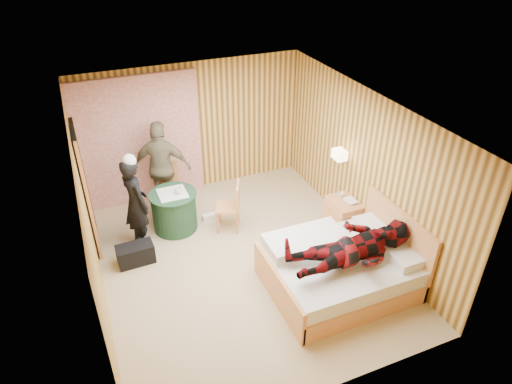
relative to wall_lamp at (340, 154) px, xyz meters
name	(u,v)px	position (x,y,z in m)	size (l,w,h in m)	color
floor	(242,261)	(-1.92, -0.45, -1.30)	(4.20, 5.00, 0.01)	tan
ceiling	(239,112)	(-1.92, -0.45, 1.20)	(4.20, 5.00, 0.01)	white
wall_back	(193,129)	(-1.92, 2.05, -0.05)	(4.20, 0.02, 2.50)	#E8BB59
wall_left	(89,227)	(-4.02, -0.45, -0.05)	(0.02, 5.00, 2.50)	#E8BB59
wall_right	(364,167)	(0.18, -0.45, -0.05)	(0.02, 5.00, 2.50)	#E8BB59
curtain	(140,141)	(-2.92, 1.98, -0.10)	(2.20, 0.08, 2.40)	beige
doorway	(86,189)	(-3.98, 0.95, -0.28)	(0.06, 0.90, 2.05)	black
wall_lamp	(340,154)	(0.00, 0.00, 0.00)	(0.26, 0.24, 0.16)	gold
bed	(340,268)	(-0.80, -1.49, -0.99)	(2.00, 1.57, 1.08)	#E8A55F
nightstand	(343,216)	(-0.04, -0.35, -0.99)	(0.46, 0.62, 0.60)	#E8A55F
round_table	(174,211)	(-2.67, 0.82, -0.94)	(0.80, 0.80, 0.71)	#20462D
chair_far	(166,184)	(-2.64, 1.46, -0.76)	(0.54, 0.54, 0.93)	#E8A55F
chair_near	(232,203)	(-1.75, 0.44, -0.79)	(0.53, 0.53, 0.89)	#E8A55F
duffel_bag	(136,254)	(-3.47, 0.16, -1.14)	(0.56, 0.30, 0.32)	black
sneaker_left	(209,217)	(-2.06, 0.83, -1.25)	(0.25, 0.10, 0.11)	silver
sneaker_right	(184,227)	(-2.56, 0.69, -1.23)	(0.31, 0.12, 0.14)	silver
woman_standing	(136,203)	(-3.30, 0.62, -0.51)	(0.57, 0.38, 1.57)	black
man_at_table	(162,167)	(-2.67, 1.50, -0.44)	(1.01, 0.42, 1.72)	#746A4D
man_on_bed	(355,241)	(-0.77, -1.71, -0.33)	(1.77, 0.67, 0.86)	#66090C
book_lower	(346,202)	(-0.04, -0.40, -0.69)	(0.17, 0.22, 0.02)	silver
book_upper	(346,201)	(-0.04, -0.40, -0.67)	(0.16, 0.22, 0.02)	silver
cup_nightstand	(341,195)	(-0.04, -0.22, -0.66)	(0.10, 0.10, 0.09)	silver
cup_table	(179,191)	(-2.57, 0.77, -0.54)	(0.12, 0.12, 0.10)	silver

